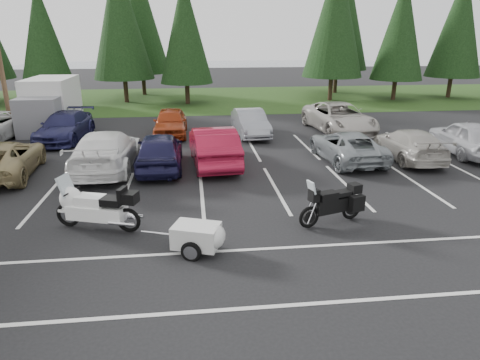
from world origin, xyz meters
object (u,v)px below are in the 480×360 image
at_px(car_near_7, 409,144).
at_px(car_far_4, 339,118).
at_px(car_far_2, 170,122).
at_px(cargo_trailer, 197,238).
at_px(car_far_3, 250,123).
at_px(car_near_3, 106,151).
at_px(car_near_6, 347,146).
at_px(adventure_motorcycle, 332,200).
at_px(car_far_1, 65,127).
at_px(car_near_2, 4,159).
at_px(car_near_8, 467,137).
at_px(car_near_4, 160,151).
at_px(box_truck, 48,105).
at_px(car_near_5, 213,146).
at_px(touring_motorcycle, 96,203).

xyz_separation_m(car_near_7, car_far_4, (-1.24, 5.85, 0.14)).
distance_m(car_far_2, cargo_trailer, 13.73).
bearing_deg(car_far_3, car_far_4, -0.10).
distance_m(car_near_3, car_near_6, 10.29).
bearing_deg(adventure_motorcycle, car_near_6, 48.52).
bearing_deg(cargo_trailer, car_far_1, 136.70).
height_order(car_near_3, car_near_7, car_near_3).
relative_size(car_near_2, car_far_3, 1.16).
distance_m(car_near_6, car_far_2, 9.90).
xyz_separation_m(car_near_8, car_far_3, (-9.47, 5.00, -0.09)).
distance_m(car_near_3, car_far_4, 13.31).
relative_size(car_near_8, cargo_trailer, 2.79).
relative_size(car_near_7, car_far_3, 1.09).
bearing_deg(car_near_8, car_near_4, 7.07).
xyz_separation_m(car_near_7, car_near_8, (3.06, 0.49, 0.12)).
relative_size(car_near_4, adventure_motorcycle, 1.91).
xyz_separation_m(box_truck, car_far_1, (1.60, -2.82, -0.72)).
xyz_separation_m(car_near_2, cargo_trailer, (7.42, -7.24, -0.30)).
distance_m(car_far_1, cargo_trailer, 14.73).
bearing_deg(box_truck, car_far_4, -8.47).
xyz_separation_m(car_far_2, cargo_trailer, (1.16, -13.67, -0.35)).
bearing_deg(car_far_2, cargo_trailer, -84.39).
distance_m(car_near_5, car_far_1, 9.23).
bearing_deg(cargo_trailer, car_far_3, 96.16).
height_order(box_truck, adventure_motorcycle, box_truck).
xyz_separation_m(car_near_7, adventure_motorcycle, (-5.64, -6.30, 0.05)).
relative_size(box_truck, cargo_trailer, 3.33).
relative_size(cargo_trailer, adventure_motorcycle, 0.70).
distance_m(car_near_2, adventure_motorcycle, 12.84).
bearing_deg(car_near_5, car_far_1, -39.43).
bearing_deg(cargo_trailer, box_truck, 137.22).
bearing_deg(car_near_5, box_truck, -45.84).
relative_size(car_near_2, car_near_3, 0.89).
bearing_deg(cargo_trailer, adventure_motorcycle, 38.47).
relative_size(car_near_3, adventure_motorcycle, 2.33).
relative_size(car_near_7, cargo_trailer, 2.78).
bearing_deg(touring_motorcycle, car_near_7, 43.62).
bearing_deg(car_near_6, car_near_3, -2.76).
xyz_separation_m(box_truck, car_far_4, (16.62, -2.48, -0.63)).
bearing_deg(car_far_2, car_far_3, -6.29).
bearing_deg(car_near_3, cargo_trailer, 115.80).
bearing_deg(car_near_2, car_near_4, 177.01).
distance_m(car_near_2, car_near_8, 20.12).
xyz_separation_m(car_near_8, car_far_2, (-13.84, 5.54, -0.06)).
height_order(car_near_6, car_far_1, car_far_1).
height_order(car_near_7, car_far_4, car_far_4).
bearing_deg(car_far_3, car_near_6, -60.90).
relative_size(car_near_5, car_far_4, 0.86).
relative_size(car_near_2, car_near_4, 1.09).
bearing_deg(car_far_2, car_near_6, -36.24).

